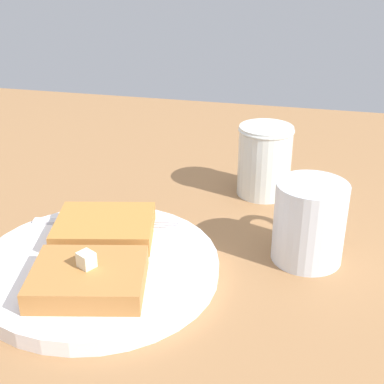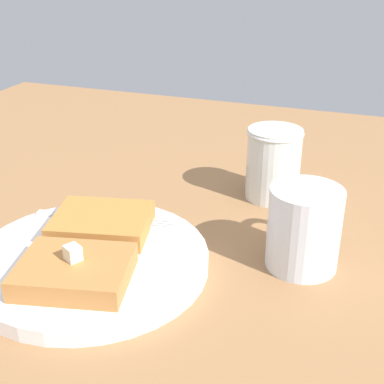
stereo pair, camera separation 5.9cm
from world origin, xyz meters
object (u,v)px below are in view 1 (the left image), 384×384
fork (114,224)px  coffee_mug (309,221)px  syrup_jar (264,162)px  plate (99,266)px

fork → coffee_mug: (0.96, -20.54, 2.50)cm
fork → coffee_mug: 20.71cm
fork → syrup_jar: size_ratio=1.78×
syrup_jar → coffee_mug: syrup_jar is taller
fork → coffee_mug: size_ratio=1.62×
coffee_mug → fork: bearing=92.7°
plate → syrup_jar: syrup_jar is taller
fork → syrup_jar: bearing=-43.3°
plate → coffee_mug: (7.79, -19.63, 3.32)cm
syrup_jar → coffee_mug: size_ratio=0.91×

